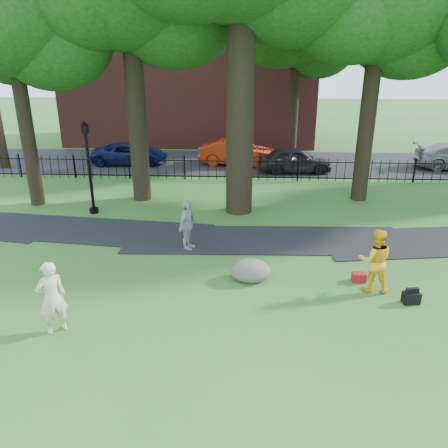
# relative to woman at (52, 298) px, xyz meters

# --- Properties ---
(ground) EXTENTS (120.00, 120.00, 0.00)m
(ground) POSITION_rel_woman_xyz_m (4.19, 1.94, -0.93)
(ground) COLOR #2C5F21
(ground) RESTS_ON ground
(footpath) EXTENTS (36.07, 3.85, 0.03)m
(footpath) POSITION_rel_woman_xyz_m (5.19, 5.84, -0.93)
(footpath) COLOR black
(footpath) RESTS_ON ground
(street) EXTENTS (80.00, 7.00, 0.02)m
(street) POSITION_rel_woman_xyz_m (4.19, 17.94, -0.93)
(street) COLOR black
(street) RESTS_ON ground
(iron_fence) EXTENTS (44.00, 0.04, 1.20)m
(iron_fence) POSITION_rel_woman_xyz_m (4.19, 13.94, -0.33)
(iron_fence) COLOR black
(iron_fence) RESTS_ON ground
(brick_building) EXTENTS (18.00, 8.00, 12.00)m
(brick_building) POSITION_rel_woman_xyz_m (0.19, 25.94, 5.07)
(brick_building) COLOR brown
(brick_building) RESTS_ON ground
(tree_row) EXTENTS (26.82, 7.96, 12.42)m
(tree_row) POSITION_rel_woman_xyz_m (4.71, 10.35, 7.23)
(tree_row) COLOR black
(tree_row) RESTS_ON ground
(woman) EXTENTS (0.80, 0.78, 1.85)m
(woman) POSITION_rel_woman_xyz_m (0.00, 0.00, 0.00)
(woman) COLOR beige
(woman) RESTS_ON ground
(man) EXTENTS (0.96, 0.78, 1.85)m
(man) POSITION_rel_woman_xyz_m (8.09, 2.42, -0.00)
(man) COLOR #FFAE15
(man) RESTS_ON ground
(pedestrian) EXTENTS (0.73, 1.09, 1.72)m
(pedestrian) POSITION_rel_woman_xyz_m (2.52, 4.94, -0.06)
(pedestrian) COLOR #9FA0A4
(pedestrian) RESTS_ON ground
(boulder) EXTENTS (1.25, 0.98, 0.69)m
(boulder) POSITION_rel_woman_xyz_m (4.66, 2.86, -0.58)
(boulder) COLOR slate
(boulder) RESTS_ON ground
(lamppost) EXTENTS (0.38, 0.38, 3.81)m
(lamppost) POSITION_rel_woman_xyz_m (-1.92, 8.42, 0.94)
(lamppost) COLOR black
(lamppost) RESTS_ON ground
(backpack) EXTENTS (0.46, 0.32, 0.32)m
(backpack) POSITION_rel_woman_xyz_m (8.96, 1.76, -0.76)
(backpack) COLOR black
(backpack) RESTS_ON ground
(red_bag) EXTENTS (0.40, 0.26, 0.27)m
(red_bag) POSITION_rel_woman_xyz_m (7.85, 2.91, -0.79)
(red_bag) COLOR maroon
(red_bag) RESTS_ON ground
(red_sedan) EXTENTS (4.80, 2.27, 1.52)m
(red_sedan) POSITION_rel_woman_xyz_m (3.95, 17.36, -0.17)
(red_sedan) COLOR #B7290E
(red_sedan) RESTS_ON ground
(navy_van) EXTENTS (4.65, 2.31, 1.27)m
(navy_van) POSITION_rel_woman_xyz_m (-2.64, 17.31, -0.29)
(navy_van) COLOR #0D1542
(navy_van) RESTS_ON ground
(grey_car) EXTENTS (4.23, 1.89, 1.41)m
(grey_car) POSITION_rel_woman_xyz_m (7.22, 15.86, -0.22)
(grey_car) COLOR black
(grey_car) RESTS_ON ground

